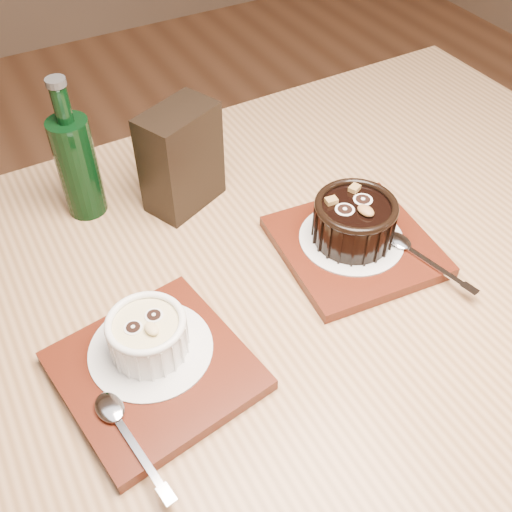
{
  "coord_description": "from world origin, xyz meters",
  "views": [
    {
      "loc": [
        -0.4,
        -0.26,
        1.28
      ],
      "look_at": [
        -0.18,
        0.14,
        0.81
      ],
      "focal_mm": 42.0,
      "sensor_mm": 36.0,
      "label": 1
    }
  ],
  "objects": [
    {
      "name": "table",
      "position": [
        -0.17,
        0.12,
        0.66
      ],
      "size": [
        1.21,
        0.82,
        0.75
      ],
      "rotation": [
        0.0,
        0.0,
        0.01
      ],
      "color": "olive",
      "rests_on": "ground"
    },
    {
      "name": "tray_left",
      "position": [
        -0.32,
        0.1,
        0.76
      ],
      "size": [
        0.2,
        0.2,
        0.01
      ],
      "primitive_type": "cube",
      "rotation": [
        0.0,
        0.0,
        0.15
      ],
      "color": "#551C0E",
      "rests_on": "table"
    },
    {
      "name": "doily_left",
      "position": [
        -0.32,
        0.12,
        0.77
      ],
      "size": [
        0.13,
        0.13,
        0.0
      ],
      "primitive_type": "cylinder",
      "color": "white",
      "rests_on": "tray_left"
    },
    {
      "name": "ramekin_white",
      "position": [
        -0.32,
        0.12,
        0.79
      ],
      "size": [
        0.08,
        0.08,
        0.05
      ],
      "rotation": [
        0.0,
        0.0,
        0.19
      ],
      "color": "white",
      "rests_on": "doily_left"
    },
    {
      "name": "spoon_left",
      "position": [
        -0.37,
        0.04,
        0.77
      ],
      "size": [
        0.04,
        0.14,
        0.01
      ],
      "primitive_type": null,
      "rotation": [
        0.0,
        0.0,
        0.14
      ],
      "color": "silver",
      "rests_on": "tray_left"
    },
    {
      "name": "tray_right",
      "position": [
        -0.04,
        0.15,
        0.76
      ],
      "size": [
        0.2,
        0.2,
        0.01
      ],
      "primitive_type": "cube",
      "rotation": [
        0.0,
        0.0,
        -0.09
      ],
      "color": "#551C0E",
      "rests_on": "table"
    },
    {
      "name": "doily_right",
      "position": [
        -0.04,
        0.15,
        0.77
      ],
      "size": [
        0.13,
        0.13,
        0.0
      ],
      "primitive_type": "cylinder",
      "color": "white",
      "rests_on": "tray_right"
    },
    {
      "name": "ramekin_dark",
      "position": [
        -0.04,
        0.15,
        0.8
      ],
      "size": [
        0.1,
        0.1,
        0.06
      ],
      "rotation": [
        0.0,
        0.0,
        0.15
      ],
      "color": "black",
      "rests_on": "doily_right"
    },
    {
      "name": "spoon_right",
      "position": [
        0.02,
        0.09,
        0.77
      ],
      "size": [
        0.05,
        0.14,
        0.01
      ],
      "primitive_type": null,
      "rotation": [
        0.0,
        0.0,
        0.22
      ],
      "color": "silver",
      "rests_on": "tray_right"
    },
    {
      "name": "condiment_stand",
      "position": [
        -0.18,
        0.34,
        0.82
      ],
      "size": [
        0.12,
        0.09,
        0.14
      ],
      "primitive_type": "cube",
      "rotation": [
        0.0,
        0.0,
        0.41
      ],
      "color": "black",
      "rests_on": "table"
    },
    {
      "name": "green_bottle",
      "position": [
        -0.3,
        0.39,
        0.82
      ],
      "size": [
        0.05,
        0.05,
        0.19
      ],
      "color": "black",
      "rests_on": "table"
    }
  ]
}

